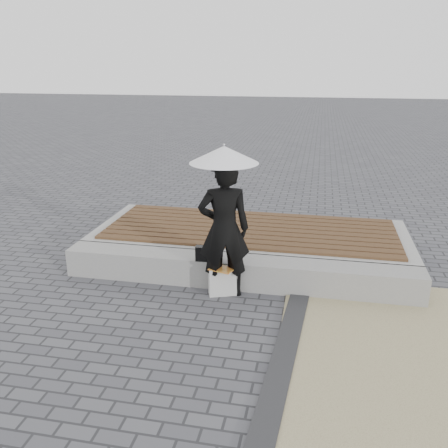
{
  "coord_description": "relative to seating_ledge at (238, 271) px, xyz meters",
  "views": [
    {
      "loc": [
        1.01,
        -4.43,
        2.99
      ],
      "look_at": [
        -0.14,
        1.29,
        1.0
      ],
      "focal_mm": 38.21,
      "sensor_mm": 36.0,
      "label": 1
    }
  ],
  "objects": [
    {
      "name": "timber_decking",
      "position": [
        0.0,
        1.2,
        0.22
      ],
      "size": [
        4.6,
        1.8,
        0.04
      ],
      "primitive_type": null,
      "color": "brown",
      "rests_on": "timber_platform"
    },
    {
      "name": "ground",
      "position": [
        0.0,
        -1.6,
        -0.2
      ],
      "size": [
        80.0,
        80.0,
        0.0
      ],
      "primitive_type": "plane",
      "color": "#4C4D52",
      "rests_on": "ground"
    },
    {
      "name": "timber_platform",
      "position": [
        0.0,
        1.2,
        0.0
      ],
      "size": [
        5.0,
        2.0,
        0.4
      ],
      "primitive_type": "cube",
      "color": "#A5A4A0",
      "rests_on": "ground"
    },
    {
      "name": "magazine",
      "position": [
        -0.15,
        -0.39,
        0.2
      ],
      "size": [
        0.36,
        0.31,
        0.01
      ],
      "primitive_type": "cube",
      "rotation": [
        0.0,
        0.0,
        -0.3
      ],
      "color": "#F34226",
      "rests_on": "canvas_tote"
    },
    {
      "name": "handbag",
      "position": [
        -0.41,
        -0.17,
        0.3
      ],
      "size": [
        0.3,
        0.13,
        0.21
      ],
      "primitive_type": "cube",
      "rotation": [
        0.0,
        0.0,
        0.07
      ],
      "color": "black",
      "rests_on": "seating_ledge"
    },
    {
      "name": "edging_band",
      "position": [
        0.75,
        -2.1,
        -0.18
      ],
      "size": [
        0.61,
        5.2,
        0.04
      ],
      "primitive_type": "cube",
      "rotation": [
        0.0,
        0.0,
        -0.07
      ],
      "color": "#2A2A2C",
      "rests_on": "ground"
    },
    {
      "name": "parasol",
      "position": [
        -0.14,
        -0.31,
        1.71
      ],
      "size": [
        0.87,
        0.87,
        1.11
      ],
      "rotation": [
        0.0,
        0.0,
        0.18
      ],
      "color": "silver",
      "rests_on": "ground"
    },
    {
      "name": "seating_ledge",
      "position": [
        0.0,
        0.0,
        0.0
      ],
      "size": [
        5.0,
        0.45,
        0.4
      ],
      "primitive_type": "cube",
      "color": "gray",
      "rests_on": "ground"
    },
    {
      "name": "canvas_tote",
      "position": [
        -0.15,
        -0.34,
        -0.0
      ],
      "size": [
        0.4,
        0.27,
        0.39
      ],
      "primitive_type": "cube",
      "rotation": [
        0.0,
        0.0,
        0.35
      ],
      "color": "beige",
      "rests_on": "ground"
    },
    {
      "name": "woman",
      "position": [
        -0.14,
        -0.31,
        0.73
      ],
      "size": [
        0.77,
        0.61,
        1.85
      ],
      "primitive_type": "imported",
      "rotation": [
        0.0,
        0.0,
        3.42
      ],
      "color": "black",
      "rests_on": "ground"
    }
  ]
}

